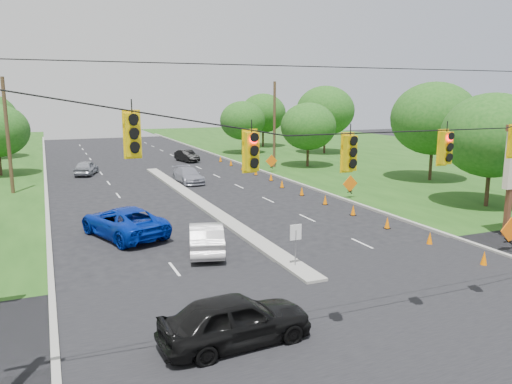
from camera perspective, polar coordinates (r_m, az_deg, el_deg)
name	(u,v)px	position (r m, az deg, el deg)	size (l,w,h in m)	color
ground	(377,325)	(17.97, 13.63, -14.54)	(160.00, 160.00, 0.00)	black
grass_right	(512,178)	(52.27, 27.23, 1.41)	(40.00, 160.00, 0.06)	#1E4714
cross_street	(377,325)	(17.97, 13.63, -14.54)	(160.00, 14.00, 0.02)	black
curb_left	(46,191)	(43.55, -22.85, 0.06)	(0.25, 110.00, 0.16)	gray
curb_right	(274,176)	(47.93, 2.01, 1.87)	(0.25, 110.00, 0.16)	gray
median	(199,203)	(36.11, -6.52, -1.25)	(1.00, 34.00, 0.18)	gray
median_sign	(296,237)	(22.20, 4.56, -5.20)	(0.55, 0.06, 2.05)	gray
signal_span	(403,186)	(15.67, 16.48, 0.69)	(25.60, 0.32, 9.00)	#422D1C
utility_pole_far_left	(8,136)	(43.06, -26.50, 5.71)	(0.28, 0.28, 9.00)	#422D1C
utility_pole_far_right	(274,125)	(52.95, 2.12, 7.65)	(0.28, 0.28, 9.00)	#422D1C
cone_0	(484,259)	(25.09, 24.61, -6.93)	(0.32, 0.32, 0.70)	#FE7300
cone_1	(430,238)	(27.44, 19.24, -5.03)	(0.32, 0.32, 0.70)	#FE7300
cone_2	(387,223)	(30.01, 14.77, -3.41)	(0.32, 0.32, 0.70)	#FE7300
cone_3	(353,210)	(32.76, 11.05, -2.04)	(0.32, 0.32, 0.70)	#FE7300
cone_4	(325,200)	(35.63, 7.91, -0.88)	(0.32, 0.32, 0.70)	#FE7300
cone_5	(302,191)	(38.61, 5.26, 0.11)	(0.32, 0.32, 0.70)	#FE7300
cone_6	(282,184)	(41.68, 2.99, 0.95)	(0.32, 0.32, 0.70)	#FE7300
cone_7	(271,177)	(45.05, 1.73, 1.73)	(0.32, 0.32, 0.70)	#FE7300
cone_8	(256,172)	(48.21, -0.01, 2.35)	(0.32, 0.32, 0.70)	#FE7300
cone_9	(243,167)	(51.41, -1.53, 2.90)	(0.32, 0.32, 0.70)	#FE7300
cone_10	(231,163)	(54.66, -2.88, 3.38)	(0.32, 0.32, 0.70)	#FE7300
cone_11	(221,159)	(57.93, -4.08, 3.80)	(0.32, 0.32, 0.70)	#FE7300
work_sign_0	(510,231)	(27.51, 27.05, -4.00)	(1.27, 0.58, 1.37)	black
work_sign_1	(350,184)	(37.75, 10.71, 0.85)	(1.27, 0.58, 1.37)	black
work_sign_2	(271,162)	(49.85, 1.78, 3.50)	(1.27, 0.58, 1.37)	black
tree_7	(492,135)	(37.48, 25.39, 5.87)	(6.72, 6.72, 7.84)	black
tree_8	(434,119)	(47.31, 19.65, 7.91)	(7.56, 7.56, 8.82)	black
tree_9	(308,126)	(53.66, 5.99, 7.47)	(5.88, 5.88, 6.86)	black
tree_10	(325,111)	(66.24, 7.92, 9.18)	(7.56, 7.56, 8.82)	black
tree_11	(263,113)	(74.22, 0.81, 8.99)	(6.72, 6.72, 7.84)	black
tree_12	(243,121)	(65.48, -1.55, 8.17)	(5.88, 5.88, 6.86)	black
black_sedan	(235,320)	(15.95, -2.36, -14.37)	(1.94, 4.82, 1.64)	black
white_sedan	(206,237)	(24.81, -5.73, -5.16)	(1.60, 4.60, 1.51)	silver
blue_pickup	(123,222)	(28.25, -14.92, -3.30)	(2.78, 6.02, 1.67)	#0326A8
silver_car_far	(188,175)	(44.38, -7.77, 1.91)	(1.88, 4.63, 1.35)	gray
silver_car_oncoming	(86,168)	(51.05, -18.83, 2.65)	(1.67, 4.15, 1.41)	gray
dark_car_receding	(187,156)	(58.52, -7.92, 4.11)	(1.42, 4.07, 1.34)	black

